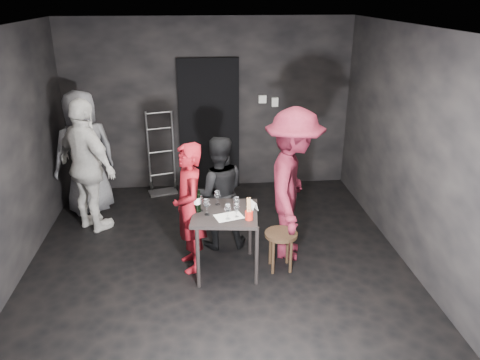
{
  "coord_description": "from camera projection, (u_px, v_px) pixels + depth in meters",
  "views": [
    {
      "loc": [
        -0.18,
        -4.8,
        3.04
      ],
      "look_at": [
        0.29,
        0.25,
        0.98
      ],
      "focal_mm": 35.0,
      "sensor_mm": 36.0,
      "label": 1
    }
  ],
  "objects": [
    {
      "name": "stool",
      "position": [
        281.0,
        239.0,
        5.38
      ],
      "size": [
        0.38,
        0.38,
        0.47
      ],
      "rotation": [
        0.0,
        0.0,
        -0.17
      ],
      "color": "black",
      "rests_on": "floor"
    },
    {
      "name": "man_maroon",
      "position": [
        294.0,
        168.0,
        5.41
      ],
      "size": [
        1.03,
        1.59,
        2.26
      ],
      "primitive_type": "imported",
      "rotation": [
        0.0,
        0.0,
        1.31
      ],
      "color": "maroon",
      "rests_on": "floor"
    },
    {
      "name": "wall_left",
      "position": [
        1.0,
        165.0,
        4.89
      ],
      "size": [
        0.04,
        5.0,
        2.7
      ],
      "primitive_type": "cube",
      "color": "black",
      "rests_on": "ground"
    },
    {
      "name": "doorway",
      "position": [
        209.0,
        125.0,
        7.44
      ],
      "size": [
        0.95,
        0.1,
        2.1
      ],
      "primitive_type": "cube",
      "color": "black",
      "rests_on": "ground"
    },
    {
      "name": "wine_bottle",
      "position": [
        197.0,
        201.0,
        5.18
      ],
      "size": [
        0.08,
        0.08,
        0.34
      ],
      "rotation": [
        0.0,
        0.0,
        -0.3
      ],
      "color": "black",
      "rests_on": "tasting_table"
    },
    {
      "name": "wine_glass_b",
      "position": [
        200.0,
        203.0,
        5.21
      ],
      "size": [
        0.1,
        0.1,
        0.2
      ],
      "primitive_type": null,
      "rotation": [
        0.0,
        0.0,
        0.43
      ],
      "color": "white",
      "rests_on": "tasting_table"
    },
    {
      "name": "wine_glass_c",
      "position": [
        217.0,
        197.0,
        5.36
      ],
      "size": [
        0.09,
        0.09,
        0.19
      ],
      "primitive_type": null,
      "rotation": [
        0.0,
        0.0,
        -0.32
      ],
      "color": "white",
      "rests_on": "tasting_table"
    },
    {
      "name": "wallbox_upper",
      "position": [
        262.0,
        99.0,
        7.38
      ],
      "size": [
        0.12,
        0.06,
        0.12
      ],
      "primitive_type": "cube",
      "color": "#B7B7B2",
      "rests_on": "wall_back"
    },
    {
      "name": "wine_glass_d",
      "position": [
        228.0,
        211.0,
        5.01
      ],
      "size": [
        0.08,
        0.08,
        0.2
      ],
      "primitive_type": null,
      "rotation": [
        0.0,
        0.0,
        0.1
      ],
      "color": "white",
      "rests_on": "tasting_table"
    },
    {
      "name": "tasting_table",
      "position": [
        225.0,
        220.0,
        5.25
      ],
      "size": [
        0.72,
        0.72,
        0.75
      ],
      "rotation": [
        0.0,
        0.0,
        -0.12
      ],
      "color": "black",
      "rests_on": "floor"
    },
    {
      "name": "server_red",
      "position": [
        189.0,
        207.0,
        5.27
      ],
      "size": [
        0.49,
        0.63,
        1.55
      ],
      "primitive_type": "imported",
      "rotation": [
        0.0,
        0.0,
        -1.35
      ],
      "color": "maroon",
      "rests_on": "floor"
    },
    {
      "name": "wall_front",
      "position": [
        235.0,
        298.0,
        2.77
      ],
      "size": [
        4.5,
        0.04,
        2.7
      ],
      "primitive_type": "cube",
      "color": "black",
      "rests_on": "ground"
    },
    {
      "name": "wall_right",
      "position": [
        415.0,
        152.0,
        5.27
      ],
      "size": [
        0.04,
        5.0,
        2.7
      ],
      "primitive_type": "cube",
      "color": "black",
      "rests_on": "ground"
    },
    {
      "name": "floor",
      "position": [
        218.0,
        265.0,
        5.59
      ],
      "size": [
        4.5,
        5.0,
        0.02
      ],
      "primitive_type": "cube",
      "color": "black",
      "rests_on": "ground"
    },
    {
      "name": "reserved_card",
      "position": [
        251.0,
        205.0,
        5.26
      ],
      "size": [
        0.13,
        0.16,
        0.11
      ],
      "primitive_type": null,
      "rotation": [
        0.0,
        0.0,
        0.4
      ],
      "color": "white",
      "rests_on": "tasting_table"
    },
    {
      "name": "wall_back",
      "position": [
        209.0,
        106.0,
        7.39
      ],
      "size": [
        4.5,
        0.04,
        2.7
      ],
      "primitive_type": "cube",
      "color": "black",
      "rests_on": "ground"
    },
    {
      "name": "breadstick_cup",
      "position": [
        249.0,
        209.0,
        5.0
      ],
      "size": [
        0.09,
        0.09,
        0.27
      ],
      "rotation": [
        0.0,
        0.0,
        -0.19
      ],
      "color": "red",
      "rests_on": "tasting_table"
    },
    {
      "name": "bystander_grey",
      "position": [
        83.0,
        141.0,
        6.59
      ],
      "size": [
        1.19,
        1.02,
        2.13
      ],
      "primitive_type": "imported",
      "rotation": [
        0.0,
        0.0,
        3.68
      ],
      "color": "slate",
      "rests_on": "floor"
    },
    {
      "name": "ceiling",
      "position": [
        213.0,
        28.0,
        4.57
      ],
      "size": [
        4.5,
        5.0,
        0.02
      ],
      "primitive_type": "cube",
      "color": "silver",
      "rests_on": "ground"
    },
    {
      "name": "wine_glass_f",
      "position": [
        236.0,
        204.0,
        5.19
      ],
      "size": [
        0.07,
        0.07,
        0.19
      ],
      "primitive_type": null,
      "rotation": [
        0.0,
        0.0,
        -0.02
      ],
      "color": "white",
      "rests_on": "tasting_table"
    },
    {
      "name": "hand_truck",
      "position": [
        163.0,
        178.0,
        7.56
      ],
      "size": [
        0.44,
        0.36,
        1.31
      ],
      "rotation": [
        0.0,
        0.0,
        0.28
      ],
      "color": "#B2B2B7",
      "rests_on": "floor"
    },
    {
      "name": "tasting_mat",
      "position": [
        229.0,
        216.0,
        5.1
      ],
      "size": [
        0.34,
        0.28,
        0.0
      ],
      "primitive_type": "cube",
      "rotation": [
        0.0,
        0.0,
        0.3
      ],
      "color": "white",
      "rests_on": "tasting_table"
    },
    {
      "name": "bystander_cream",
      "position": [
        86.0,
        153.0,
        6.05
      ],
      "size": [
        1.35,
        1.31,
        2.17
      ],
      "primitive_type": "imported",
      "rotation": [
        0.0,
        0.0,
        2.4
      ],
      "color": "silver",
      "rests_on": "floor"
    },
    {
      "name": "woman_black",
      "position": [
        218.0,
        195.0,
        5.78
      ],
      "size": [
        0.7,
        0.4,
        1.4
      ],
      "primitive_type": "imported",
      "rotation": [
        0.0,
        0.0,
        3.19
      ],
      "color": "black",
      "rests_on": "floor"
    },
    {
      "name": "wine_glass_a",
      "position": [
        207.0,
        206.0,
        5.11
      ],
      "size": [
        0.08,
        0.08,
        0.2
      ],
      "primitive_type": null,
      "rotation": [
        0.0,
        0.0,
        0.06
      ],
      "color": "white",
      "rests_on": "tasting_table"
    },
    {
      "name": "wine_glass_e",
      "position": [
        237.0,
        209.0,
        5.07
      ],
      "size": [
        0.08,
        0.08,
        0.18
      ],
      "primitive_type": null,
      "rotation": [
        0.0,
        0.0,
        -0.14
      ],
      "color": "white",
      "rests_on": "tasting_table"
    },
    {
      "name": "wallbox_lower",
      "position": [
        275.0,
        102.0,
        7.41
      ],
      "size": [
        0.1,
        0.06,
        0.14
      ],
      "primitive_type": "cube",
      "color": "#B7B7B2",
      "rests_on": "wall_back"
    }
  ]
}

